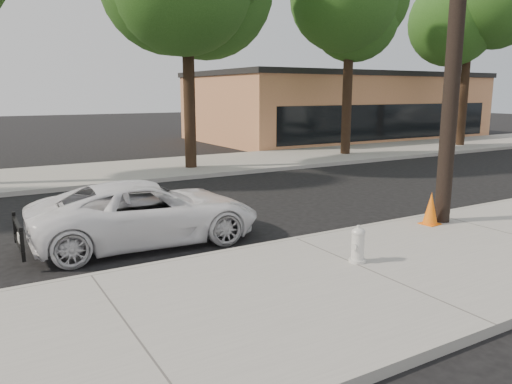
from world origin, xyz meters
TOP-DOWN VIEW (x-y plane):
  - ground at (0.00, 0.00)m, footprint 120.00×120.00m
  - near_sidewalk at (0.00, -4.30)m, footprint 90.00×4.40m
  - far_sidewalk at (0.00, 8.50)m, footprint 90.00×5.00m
  - curb_near at (0.00, -2.10)m, footprint 90.00×0.12m
  - building_main at (16.00, 16.00)m, footprint 18.00×10.00m
  - utility_pole at (3.60, -2.70)m, footprint 1.40×0.34m
  - tree_d at (10.20, 7.95)m, footprint 4.50×4.35m
  - tree_e at (18.21, 7.74)m, footprint 4.80×4.65m
  - police_cruiser at (-2.47, -0.41)m, footprint 4.68×2.38m
  - fire_hydrant at (0.10, -3.82)m, footprint 0.33×0.30m
  - traffic_cone at (3.17, -2.74)m, footprint 0.40×0.40m

SIDE VIEW (x-z plane):
  - ground at x=0.00m, z-range 0.00..0.00m
  - near_sidewalk at x=0.00m, z-range 0.00..0.15m
  - far_sidewalk at x=0.00m, z-range 0.00..0.15m
  - curb_near at x=0.00m, z-range -0.01..0.15m
  - fire_hydrant at x=0.10m, z-range 0.14..0.75m
  - traffic_cone at x=3.17m, z-range 0.14..0.86m
  - police_cruiser at x=-2.47m, z-range 0.00..1.27m
  - building_main at x=16.00m, z-range 0.00..4.00m
  - utility_pole at x=3.60m, z-range 0.20..9.20m
  - tree_d at x=10.20m, z-range 1.99..10.74m
  - tree_e at x=18.21m, z-range 2.07..11.32m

